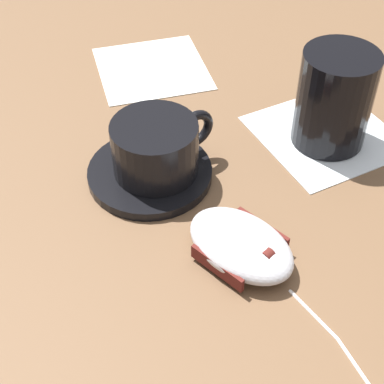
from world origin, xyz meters
name	(u,v)px	position (x,y,z in m)	size (l,w,h in m)	color
ground_plane	(220,143)	(0.00, 0.00, 0.00)	(3.00, 3.00, 0.00)	brown
saucer	(150,173)	(0.03, 0.09, 0.01)	(0.13, 0.13, 0.01)	black
coffee_cup	(157,147)	(0.03, 0.08, 0.04)	(0.09, 0.11, 0.06)	black
computer_mouse	(241,245)	(-0.10, 0.13, 0.02)	(0.12, 0.09, 0.03)	silver
napkin_under_glass	(325,134)	(-0.09, -0.08, 0.00)	(0.14, 0.14, 0.00)	white
drinking_glass	(334,99)	(-0.10, -0.07, 0.06)	(0.08, 0.08, 0.11)	black
napkin_spare	(152,68)	(0.15, -0.08, 0.00)	(0.14, 0.14, 0.00)	silver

